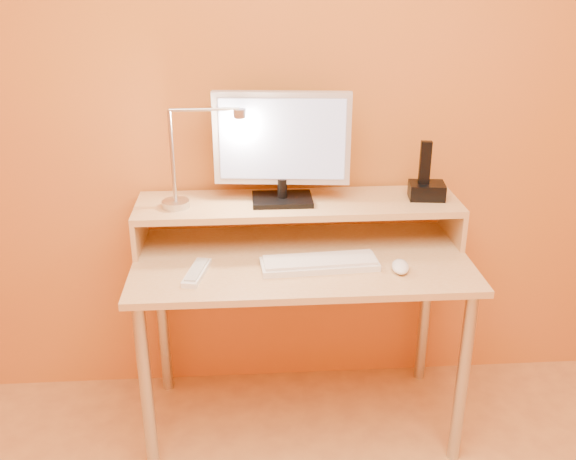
{
  "coord_description": "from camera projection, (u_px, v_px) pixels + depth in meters",
  "views": [
    {
      "loc": [
        -0.19,
        -0.92,
        1.72
      ],
      "look_at": [
        -0.05,
        1.13,
        0.85
      ],
      "focal_mm": 40.55,
      "sensor_mm": 36.0,
      "label": 1
    }
  ],
  "objects": [
    {
      "name": "wall_back",
      "position": [
        295.0,
        92.0,
        2.42
      ],
      "size": [
        3.0,
        0.04,
        2.5
      ],
      "primitive_type": "cube",
      "color": "#CA6E34",
      "rests_on": "floor"
    },
    {
      "name": "desk_leg_fl",
      "position": [
        147.0,
        392.0,
        2.22
      ],
      "size": [
        0.04,
        0.04,
        0.69
      ],
      "primitive_type": "cylinder",
      "color": "#B5B5B5",
      "rests_on": "floor"
    },
    {
      "name": "desk_leg_fr",
      "position": [
        462.0,
        379.0,
        2.29
      ],
      "size": [
        0.04,
        0.04,
        0.69
      ],
      "primitive_type": "cylinder",
      "color": "#B5B5B5",
      "rests_on": "floor"
    },
    {
      "name": "desk_leg_bl",
      "position": [
        163.0,
        317.0,
        2.68
      ],
      "size": [
        0.04,
        0.04,
        0.69
      ],
      "primitive_type": "cylinder",
      "color": "#B5B5B5",
      "rests_on": "floor"
    },
    {
      "name": "desk_leg_br",
      "position": [
        425.0,
        308.0,
        2.74
      ],
      "size": [
        0.04,
        0.04,
        0.69
      ],
      "primitive_type": "cylinder",
      "color": "#B5B5B5",
      "rests_on": "floor"
    },
    {
      "name": "desk_lower",
      "position": [
        301.0,
        261.0,
        2.34
      ],
      "size": [
        1.2,
        0.6,
        0.02
      ],
      "primitive_type": "cube",
      "color": "tan",
      "rests_on": "floor"
    },
    {
      "name": "shelf_riser_left",
      "position": [
        139.0,
        229.0,
        2.41
      ],
      "size": [
        0.02,
        0.3,
        0.14
      ],
      "primitive_type": "cube",
      "color": "tan",
      "rests_on": "desk_lower"
    },
    {
      "name": "shelf_riser_right",
      "position": [
        452.0,
        220.0,
        2.48
      ],
      "size": [
        0.02,
        0.3,
        0.14
      ],
      "primitive_type": "cube",
      "color": "tan",
      "rests_on": "desk_lower"
    },
    {
      "name": "desk_shelf",
      "position": [
        298.0,
        204.0,
        2.42
      ],
      "size": [
        1.2,
        0.3,
        0.02
      ],
      "primitive_type": "cube",
      "color": "tan",
      "rests_on": "desk_lower"
    },
    {
      "name": "monitor_foot",
      "position": [
        282.0,
        199.0,
        2.4
      ],
      "size": [
        0.22,
        0.16,
        0.02
      ],
      "primitive_type": "cube",
      "color": "black",
      "rests_on": "desk_shelf"
    },
    {
      "name": "monitor_neck",
      "position": [
        282.0,
        188.0,
        2.39
      ],
      "size": [
        0.04,
        0.04,
        0.07
      ],
      "primitive_type": "cylinder",
      "color": "black",
      "rests_on": "monitor_foot"
    },
    {
      "name": "monitor_panel",
      "position": [
        282.0,
        138.0,
        2.32
      ],
      "size": [
        0.49,
        0.08,
        0.34
      ],
      "primitive_type": "cube",
      "rotation": [
        0.0,
        0.0,
        -0.1
      ],
      "color": "#B9B9C1",
      "rests_on": "monitor_neck"
    },
    {
      "name": "monitor_back",
      "position": [
        281.0,
        137.0,
        2.34
      ],
      "size": [
        0.44,
        0.06,
        0.29
      ],
      "primitive_type": "cube",
      "rotation": [
        0.0,
        0.0,
        -0.1
      ],
      "color": "black",
      "rests_on": "monitor_panel"
    },
    {
      "name": "monitor_screen",
      "position": [
        282.0,
        140.0,
        2.31
      ],
      "size": [
        0.45,
        0.05,
        0.29
      ],
      "primitive_type": "cube",
      "rotation": [
        0.0,
        0.0,
        -0.1
      ],
      "color": "#A9BAEF",
      "rests_on": "monitor_panel"
    },
    {
      "name": "lamp_base",
      "position": [
        176.0,
        204.0,
        2.35
      ],
      "size": [
        0.1,
        0.1,
        0.02
      ],
      "primitive_type": "cylinder",
      "color": "#B5B5B5",
      "rests_on": "desk_shelf"
    },
    {
      "name": "lamp_post",
      "position": [
        172.0,
        157.0,
        2.28
      ],
      "size": [
        0.01,
        0.01,
        0.33
      ],
      "primitive_type": "cylinder",
      "color": "#B5B5B5",
      "rests_on": "lamp_base"
    },
    {
      "name": "lamp_arm",
      "position": [
        204.0,
        109.0,
        2.22
      ],
      "size": [
        0.24,
        0.01,
        0.01
      ],
      "primitive_type": "cylinder",
      "rotation": [
        0.0,
        1.57,
        0.0
      ],
      "color": "#B5B5B5",
      "rests_on": "lamp_post"
    },
    {
      "name": "lamp_head",
      "position": [
        239.0,
        113.0,
        2.24
      ],
      "size": [
        0.04,
        0.04,
        0.03
      ],
      "primitive_type": "cylinder",
      "color": "#B5B5B5",
      "rests_on": "lamp_arm"
    },
    {
      "name": "lamp_bulb",
      "position": [
        240.0,
        118.0,
        2.24
      ],
      "size": [
        0.03,
        0.03,
        0.0
      ],
      "primitive_type": "cylinder",
      "color": "#FFEAC6",
      "rests_on": "lamp_head"
    },
    {
      "name": "phone_dock",
      "position": [
        427.0,
        191.0,
        2.43
      ],
      "size": [
        0.14,
        0.12,
        0.06
      ],
      "primitive_type": "cube",
      "rotation": [
        0.0,
        0.0,
        -0.12
      ],
      "color": "black",
      "rests_on": "desk_shelf"
    },
    {
      "name": "phone_handset",
      "position": [
        425.0,
        163.0,
        2.39
      ],
      "size": [
        0.04,
        0.03,
        0.16
      ],
      "primitive_type": "cube",
      "rotation": [
        0.0,
        0.0,
        -0.12
      ],
      "color": "black",
      "rests_on": "phone_dock"
    },
    {
      "name": "phone_led",
      "position": [
        442.0,
        195.0,
        2.38
      ],
      "size": [
        0.01,
        0.0,
        0.04
      ],
      "primitive_type": "cube",
      "color": "#2588FF",
      "rests_on": "phone_dock"
    },
    {
      "name": "keyboard",
      "position": [
        319.0,
        264.0,
        2.26
      ],
      "size": [
        0.42,
        0.16,
        0.02
      ],
      "primitive_type": "cube",
      "rotation": [
        0.0,
        0.0,
        0.07
      ],
      "color": "silver",
      "rests_on": "desk_lower"
    },
    {
      "name": "mouse",
      "position": [
        400.0,
        267.0,
        2.23
      ],
      "size": [
        0.07,
        0.11,
        0.04
      ],
      "primitive_type": "ellipsoid",
      "rotation": [
        0.0,
        0.0,
        -0.15
      ],
      "color": "white",
      "rests_on": "desk_lower"
    },
    {
      "name": "remote_control",
      "position": [
        197.0,
        273.0,
        2.2
      ],
      "size": [
        0.09,
        0.2,
        0.02
      ],
      "primitive_type": "cube",
      "rotation": [
        0.0,
        0.0,
        -0.22
      ],
      "color": "silver",
      "rests_on": "desk_lower"
    }
  ]
}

